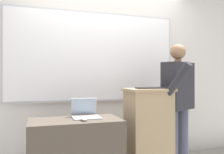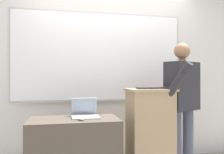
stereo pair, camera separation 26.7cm
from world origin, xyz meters
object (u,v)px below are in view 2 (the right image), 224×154
(computer_mouse_by_laptop, at_px, (81,119))
(computer_mouse_by_keyboard, at_px, (169,87))
(side_desk, at_px, (74,154))
(lectern_podium, at_px, (150,133))
(wireless_keyboard, at_px, (153,88))
(person_presenter, at_px, (182,98))
(laptop, at_px, (85,112))

(computer_mouse_by_laptop, xyz_separation_m, computer_mouse_by_keyboard, (1.03, 0.15, 0.30))
(computer_mouse_by_laptop, height_order, computer_mouse_by_keyboard, computer_mouse_by_keyboard)
(side_desk, bearing_deg, lectern_podium, 5.89)
(wireless_keyboard, xyz_separation_m, computer_mouse_by_laptop, (-0.84, -0.16, -0.30))
(side_desk, xyz_separation_m, wireless_keyboard, (0.90, 0.04, 0.69))
(computer_mouse_by_laptop, bearing_deg, computer_mouse_by_keyboard, 8.12)
(wireless_keyboard, bearing_deg, person_presenter, 12.16)
(wireless_keyboard, bearing_deg, computer_mouse_by_keyboard, -3.18)
(side_desk, xyz_separation_m, laptop, (0.12, 0.09, 0.43))
(computer_mouse_by_keyboard, bearing_deg, side_desk, -178.55)
(lectern_podium, xyz_separation_m, side_desk, (-0.88, -0.09, -0.16))
(person_presenter, xyz_separation_m, wireless_keyboard, (-0.41, -0.09, 0.13))
(side_desk, relative_size, computer_mouse_by_keyboard, 9.43)
(side_desk, xyz_separation_m, computer_mouse_by_laptop, (0.07, -0.12, 0.39))
(computer_mouse_by_keyboard, bearing_deg, laptop, 176.47)
(side_desk, xyz_separation_m, person_presenter, (1.32, 0.13, 0.56))
(lectern_podium, bearing_deg, computer_mouse_by_keyboard, -16.22)
(computer_mouse_by_laptop, relative_size, computer_mouse_by_keyboard, 1.00)
(person_presenter, distance_m, laptop, 1.20)
(lectern_podium, distance_m, computer_mouse_by_keyboard, 0.59)
(lectern_podium, relative_size, computer_mouse_by_laptop, 10.54)
(lectern_podium, xyz_separation_m, computer_mouse_by_laptop, (-0.81, -0.21, 0.24))
(person_presenter, xyz_separation_m, computer_mouse_by_laptop, (-1.25, -0.25, -0.16))
(wireless_keyboard, bearing_deg, side_desk, -177.55)
(lectern_podium, height_order, person_presenter, person_presenter)
(lectern_podium, relative_size, person_presenter, 0.65)
(lectern_podium, xyz_separation_m, person_presenter, (0.44, 0.04, 0.40))
(lectern_podium, bearing_deg, person_presenter, 4.84)
(side_desk, relative_size, wireless_keyboard, 2.48)
(person_presenter, bearing_deg, side_desk, 159.35)
(side_desk, bearing_deg, computer_mouse_by_laptop, -60.28)
(wireless_keyboard, bearing_deg, lectern_podium, 112.24)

